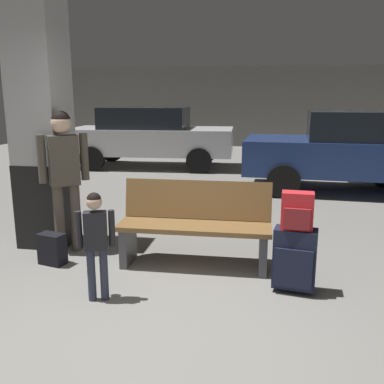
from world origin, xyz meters
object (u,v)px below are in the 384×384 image
at_px(structural_pillar, 42,126).
at_px(child, 96,235).
at_px(backpack_dark_floor, 53,249).
at_px(parked_car_near, 359,150).
at_px(bench, 195,225).
at_px(parked_car_far, 150,135).
at_px(adult, 64,167).
at_px(suitcase, 294,259).
at_px(backpack_bright, 297,211).

height_order(structural_pillar, child, structural_pillar).
bearing_deg(backpack_dark_floor, parked_car_near, 47.67).
relative_size(bench, parked_car_far, 0.38).
distance_m(adult, parked_car_near, 5.56).
bearing_deg(suitcase, backpack_dark_floor, 174.63).
relative_size(backpack_bright, adult, 0.21).
distance_m(structural_pillar, parked_car_far, 5.92).
xyz_separation_m(structural_pillar, backpack_bright, (2.89, -0.87, -0.67)).
distance_m(bench, backpack_dark_floor, 1.56).
distance_m(backpack_bright, adult, 2.61).
xyz_separation_m(backpack_bright, parked_car_far, (-3.23, 6.75, 0.03)).
xyz_separation_m(suitcase, parked_car_far, (-3.23, 6.75, 0.48)).
relative_size(backpack_bright, backpack_dark_floor, 1.00).
xyz_separation_m(structural_pillar, parked_car_far, (-0.34, 5.87, -0.63)).
bearing_deg(adult, suitcase, -14.01).
xyz_separation_m(bench, backpack_dark_floor, (-1.51, -0.26, -0.28)).
bearing_deg(suitcase, child, -164.73).
bearing_deg(child, backpack_bright, 15.25).
bearing_deg(bench, backpack_bright, -26.25).
bearing_deg(bench, backpack_dark_floor, -170.23).
height_order(child, parked_car_far, parked_car_far).
relative_size(child, parked_car_near, 0.23).
height_order(structural_pillar, adult, structural_pillar).
xyz_separation_m(parked_car_near, parked_car_far, (-4.64, 2.20, 0.00)).
relative_size(structural_pillar, backpack_dark_floor, 8.53).
relative_size(structural_pillar, child, 2.96).
distance_m(structural_pillar, backpack_bright, 3.09).
bearing_deg(parked_car_far, adult, -83.43).
bearing_deg(suitcase, backpack_bright, -42.97).
height_order(adult, parked_car_far, adult).
xyz_separation_m(backpack_bright, adult, (-2.53, 0.63, 0.23)).
bearing_deg(adult, backpack_dark_floor, -89.33).
xyz_separation_m(backpack_bright, backpack_dark_floor, (-2.52, 0.24, -0.60)).
bearing_deg(parked_car_near, child, -121.92).
bearing_deg(bench, suitcase, -26.24).
height_order(suitcase, parked_car_far, parked_car_far).
bearing_deg(adult, child, -53.65).
relative_size(bench, suitcase, 2.67).
relative_size(structural_pillar, bench, 1.80).
xyz_separation_m(child, parked_car_far, (-1.51, 7.21, 0.20)).
xyz_separation_m(child, adult, (-0.81, 1.10, 0.40)).
bearing_deg(parked_car_far, parked_car_near, -25.34).
xyz_separation_m(suitcase, backpack_bright, (0.00, -0.00, 0.45)).
distance_m(suitcase, backpack_dark_floor, 2.54).
bearing_deg(backpack_bright, suitcase, 137.03).
bearing_deg(child, parked_car_far, 101.84).
height_order(bench, adult, adult).
bearing_deg(suitcase, parked_car_far, 115.58).
height_order(structural_pillar, bench, structural_pillar).
height_order(suitcase, backpack_dark_floor, suitcase).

